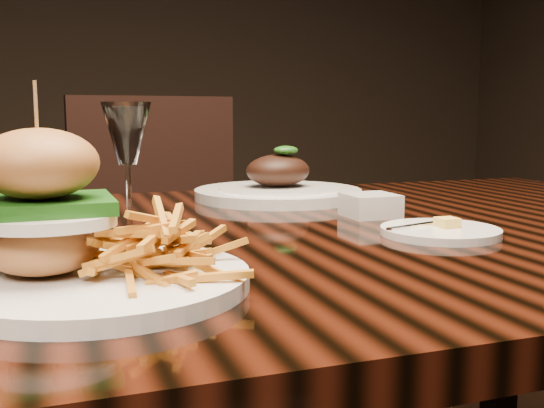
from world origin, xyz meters
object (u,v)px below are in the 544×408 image
object	(u,v)px
dining_table	(251,287)
far_dish	(278,189)
burger_plate	(90,238)
chair_far	(165,250)
wine_glass	(127,138)

from	to	relation	value
dining_table	far_dish	xyz separation A→B (m)	(0.14, 0.28, 0.09)
burger_plate	chair_far	bearing A→B (deg)	87.85
dining_table	burger_plate	bearing A→B (deg)	-133.43
dining_table	burger_plate	world-z (taller)	burger_plate
far_dish	chair_far	size ratio (longest dim) A/B	0.31
burger_plate	wine_glass	distance (m)	0.26
wine_glass	burger_plate	bearing A→B (deg)	-104.16
far_dish	chair_far	world-z (taller)	chair_far
far_dish	dining_table	bearing A→B (deg)	-116.61
burger_plate	far_dish	world-z (taller)	burger_plate
burger_plate	chair_far	size ratio (longest dim) A/B	0.27
dining_table	wine_glass	distance (m)	0.25
dining_table	chair_far	distance (m)	0.90
wine_glass	far_dish	size ratio (longest dim) A/B	0.56
burger_plate	wine_glass	xyz separation A→B (m)	(0.06, 0.25, 0.08)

